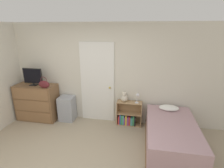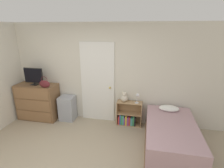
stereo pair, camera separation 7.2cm
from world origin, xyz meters
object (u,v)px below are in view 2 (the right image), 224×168
handbag (45,84)px  storage_bin (68,108)px  tv (34,76)px  desk_lamp (138,96)px  teddy_bear (124,97)px  bed (171,136)px  dresser (38,102)px  bookshelf (128,116)px

handbag → storage_bin: bearing=28.8°
tv → desk_lamp: (2.71, 0.11, -0.39)m
tv → teddy_bear: (2.38, 0.14, -0.46)m
desk_lamp → handbag: bearing=-173.4°
storage_bin → bed: 2.71m
tv → storage_bin: 1.22m
bed → dresser: bearing=169.5°
teddy_bear → bed: 1.40m
tv → desk_lamp: size_ratio=2.05×
tv → bookshelf: size_ratio=0.83×
tv → teddy_bear: size_ratio=2.01×
handbag → dresser: bearing=156.0°
tv → handbag: (0.40, -0.16, -0.13)m
handbag → bookshelf: size_ratio=0.46×
dresser → storage_bin: size_ratio=1.61×
storage_bin → dresser: bearing=-174.6°
storage_bin → bookshelf: size_ratio=1.05×
desk_lamp → tv: bearing=-177.7°
storage_bin → teddy_bear: 1.59m
tv → teddy_bear: 2.43m
desk_lamp → bed: desk_lamp is taller
tv → storage_bin: bearing=5.7°
bed → tv: bearing=169.7°
handbag → desk_lamp: size_ratio=1.13×
teddy_bear → tv: bearing=-176.6°
handbag → bed: (3.06, -0.47, -0.79)m
storage_bin → bookshelf: (1.64, 0.06, -0.10)m
dresser → tv: bearing=-167.2°
tv → desk_lamp: tv is taller
dresser → storage_bin: 0.83m
tv → desk_lamp: bearing=2.3°
storage_bin → teddy_bear: teddy_bear is taller
handbag → bookshelf: 2.27m
handbag → bed: bearing=-8.7°
desk_lamp → dresser: bearing=-177.9°
dresser → bookshelf: bearing=3.2°
tv → teddy_bear: bearing=3.4°
tv → storage_bin: (0.84, 0.08, -0.88)m
tv → handbag: bearing=-21.6°
dresser → tv: 0.72m
teddy_bear → dresser: bearing=-176.7°
dresser → bed: 3.49m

